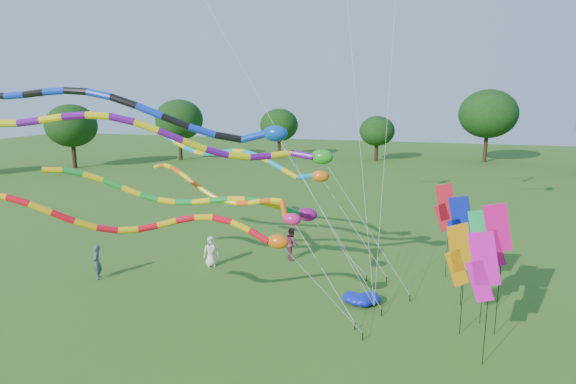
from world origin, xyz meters
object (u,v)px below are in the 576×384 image
(person_c, at_px, (292,243))
(tube_kite_orange, at_px, (236,197))
(tube_kite_red, at_px, (178,226))
(blue_nylon_heap, at_px, (361,300))
(person_a, at_px, (211,251))
(person_b, at_px, (97,262))

(person_c, bearing_deg, tube_kite_orange, 136.03)
(person_c, bearing_deg, tube_kite_red, 143.57)
(tube_kite_red, xyz_separation_m, blue_nylon_heap, (5.91, 5.18, -4.29))
(tube_kite_red, bearing_deg, blue_nylon_heap, 23.02)
(tube_kite_orange, bearing_deg, person_c, 98.06)
(tube_kite_orange, height_order, person_a, tube_kite_orange)
(blue_nylon_heap, relative_size, person_c, 0.93)
(tube_kite_red, relative_size, person_c, 6.56)
(tube_kite_orange, height_order, person_b, tube_kite_orange)
(tube_kite_orange, xyz_separation_m, person_b, (-7.20, -0.82, -3.61))
(person_a, height_order, person_b, person_b)
(tube_kite_orange, distance_m, person_c, 6.11)
(person_c, bearing_deg, person_a, 92.37)
(blue_nylon_heap, xyz_separation_m, person_a, (-8.40, 2.56, 0.63))
(person_c, bearing_deg, blue_nylon_heap, -165.82)
(person_c, bearing_deg, person_b, 94.55)
(blue_nylon_heap, relative_size, person_a, 1.02)
(tube_kite_orange, distance_m, blue_nylon_heap, 7.26)
(person_a, bearing_deg, tube_kite_orange, -75.96)
(person_b, bearing_deg, person_c, 91.45)
(tube_kite_red, height_order, person_b, tube_kite_red)
(tube_kite_orange, relative_size, blue_nylon_heap, 6.71)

